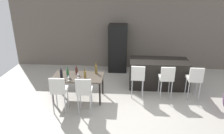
% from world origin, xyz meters
% --- Properties ---
extents(ground_plane, '(10.00, 10.00, 0.00)m').
position_xyz_m(ground_plane, '(0.00, 0.00, 0.00)').
color(ground_plane, '#ADA89E').
extents(back_wall, '(10.00, 0.12, 2.90)m').
position_xyz_m(back_wall, '(0.00, 2.96, 1.45)').
color(back_wall, '#665B51').
rests_on(back_wall, ground_plane).
extents(kitchen_island, '(1.93, 0.92, 0.92)m').
position_xyz_m(kitchen_island, '(0.79, 1.20, 0.46)').
color(kitchen_island, black).
rests_on(kitchen_island, ground_plane).
extents(bar_chair_left, '(0.41, 0.41, 1.05)m').
position_xyz_m(bar_chair_left, '(0.06, 0.36, 0.70)').
color(bar_chair_left, silver).
rests_on(bar_chair_left, ground_plane).
extents(bar_chair_middle, '(0.42, 0.42, 1.05)m').
position_xyz_m(bar_chair_middle, '(0.91, 0.36, 0.70)').
color(bar_chair_middle, silver).
rests_on(bar_chair_middle, ground_plane).
extents(bar_chair_right, '(0.40, 0.40, 1.05)m').
position_xyz_m(bar_chair_right, '(1.73, 0.36, 0.70)').
color(bar_chair_right, silver).
rests_on(bar_chair_right, ground_plane).
extents(dining_table, '(1.50, 0.80, 0.74)m').
position_xyz_m(dining_table, '(-1.71, 0.13, 0.67)').
color(dining_table, '#4C4238').
rests_on(dining_table, ground_plane).
extents(dining_chair_near, '(0.41, 0.41, 1.05)m').
position_xyz_m(dining_chair_near, '(-2.04, -0.63, 0.70)').
color(dining_chair_near, silver).
rests_on(dining_chair_near, ground_plane).
extents(dining_chair_far, '(0.42, 0.42, 1.05)m').
position_xyz_m(dining_chair_far, '(-1.37, -0.63, 0.70)').
color(dining_chair_far, silver).
rests_on(dining_chair_far, ground_plane).
extents(wine_bottle_right, '(0.07, 0.07, 0.28)m').
position_xyz_m(wine_bottle_right, '(-1.77, 0.27, 0.85)').
color(wine_bottle_right, '#471E19').
rests_on(wine_bottle_right, dining_table).
extents(wine_bottle_end, '(0.08, 0.08, 0.35)m').
position_xyz_m(wine_bottle_end, '(-1.20, 0.38, 0.87)').
color(wine_bottle_end, brown).
rests_on(wine_bottle_end, dining_table).
extents(wine_bottle_left, '(0.07, 0.07, 0.32)m').
position_xyz_m(wine_bottle_left, '(-1.98, 0.05, 0.86)').
color(wine_bottle_left, '#194723').
rests_on(wine_bottle_left, dining_table).
extents(wine_bottle_near, '(0.08, 0.08, 0.29)m').
position_xyz_m(wine_bottle_near, '(-2.15, 0.00, 0.86)').
color(wine_bottle_near, black).
rests_on(wine_bottle_near, dining_table).
extents(wine_bottle_middle, '(0.07, 0.07, 0.30)m').
position_xyz_m(wine_bottle_middle, '(-1.46, 0.01, 0.86)').
color(wine_bottle_middle, brown).
rests_on(wine_bottle_middle, dining_table).
extents(wine_glass_far, '(0.07, 0.07, 0.17)m').
position_xyz_m(wine_glass_far, '(-2.07, 0.32, 0.86)').
color(wine_glass_far, silver).
rests_on(wine_glass_far, dining_table).
extents(wine_glass_corner, '(0.07, 0.07, 0.17)m').
position_xyz_m(wine_glass_corner, '(-1.67, 0.03, 0.86)').
color(wine_glass_corner, silver).
rests_on(wine_glass_corner, dining_table).
extents(wine_glass_inner, '(0.07, 0.07, 0.17)m').
position_xyz_m(wine_glass_inner, '(-1.90, -0.18, 0.86)').
color(wine_glass_inner, silver).
rests_on(wine_glass_inner, dining_table).
extents(refrigerator, '(0.72, 0.68, 1.84)m').
position_xyz_m(refrigerator, '(-0.64, 2.52, 0.92)').
color(refrigerator, black).
rests_on(refrigerator, ground_plane).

